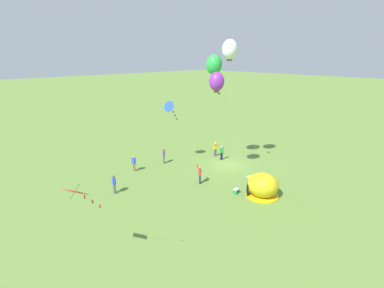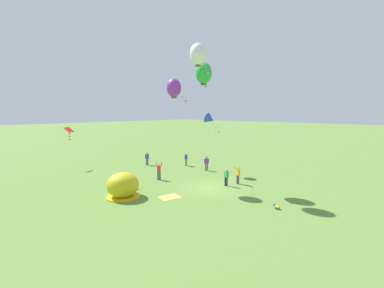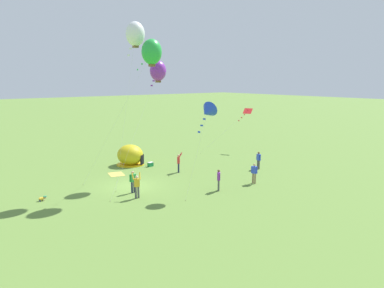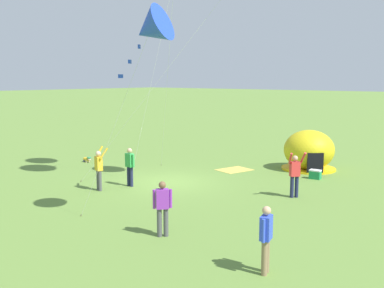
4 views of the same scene
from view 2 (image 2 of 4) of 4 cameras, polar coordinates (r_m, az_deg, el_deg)
ground_plane at (r=24.61m, az=3.89°, el=-9.70°), size 300.00×300.00×0.00m
popup_tent at (r=22.57m, az=-15.10°, el=-8.88°), size 2.81×2.81×2.10m
picnic_blanket at (r=22.12m, az=-4.97°, el=-11.67°), size 1.97×1.68×0.01m
cooler_box at (r=24.76m, az=-12.85°, el=-9.23°), size 0.43×0.57×0.44m
toddler_crawling at (r=20.52m, az=18.18°, el=-13.04°), size 0.27×0.55×0.32m
person_arms_raised at (r=27.36m, az=-7.37°, el=-5.85°), size 0.71×0.68×1.89m
person_with_toddler at (r=31.33m, az=3.25°, el=-4.19°), size 0.46×0.43×1.72m
person_center_field at (r=34.98m, az=-9.95°, el=-3.08°), size 0.58×0.30×1.72m
person_near_tent at (r=34.02m, az=-1.34°, el=-3.27°), size 0.57×0.33×1.72m
person_watching_sky at (r=25.15m, az=7.61°, el=-7.10°), size 0.27×0.59×1.72m
person_flying_kite at (r=26.01m, az=10.15°, el=-6.59°), size 0.59×0.70×1.89m
kite_red at (r=36.13m, az=-25.67°, el=2.61°), size 2.60×6.53×5.26m
kite_purple at (r=25.17m, az=-4.05°, el=12.33°), size 4.38×7.41×10.29m
kite_blue at (r=29.85m, az=4.04°, el=5.53°), size 1.60×3.57×7.04m
kite_green at (r=25.53m, az=2.62°, el=15.43°), size 4.54×5.43×11.81m
kite_white at (r=24.31m, az=1.38°, el=19.31°), size 1.95×3.55×13.22m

